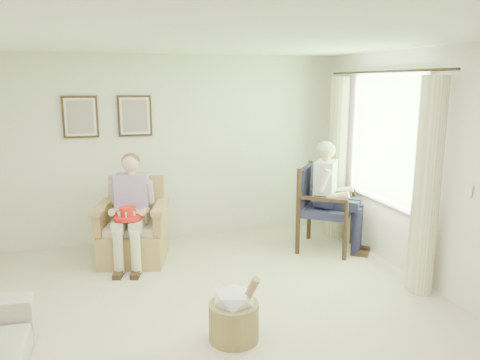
{
  "coord_description": "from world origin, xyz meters",
  "views": [
    {
      "loc": [
        -0.88,
        -3.79,
        2.23
      ],
      "look_at": [
        0.71,
        1.6,
        1.05
      ],
      "focal_mm": 35.0,
      "sensor_mm": 36.0,
      "label": 1
    }
  ],
  "objects_px": {
    "person_dark": "(330,188)",
    "hatbox": "(234,313)",
    "wicker_armchair": "(133,235)",
    "person_wicker": "(132,202)",
    "wood_armchair": "(323,203)",
    "red_hat": "(128,215)"
  },
  "relations": [
    {
      "from": "wicker_armchair",
      "to": "hatbox",
      "type": "bearing_deg",
      "value": -57.11
    },
    {
      "from": "person_wicker",
      "to": "person_dark",
      "type": "height_order",
      "value": "person_dark"
    },
    {
      "from": "hatbox",
      "to": "wicker_armchair",
      "type": "bearing_deg",
      "value": 108.15
    },
    {
      "from": "wicker_armchair",
      "to": "person_wicker",
      "type": "distance_m",
      "value": 0.48
    },
    {
      "from": "person_dark",
      "to": "hatbox",
      "type": "bearing_deg",
      "value": 171.99
    },
    {
      "from": "person_wicker",
      "to": "wood_armchair",
      "type": "bearing_deg",
      "value": 12.85
    },
    {
      "from": "person_wicker",
      "to": "hatbox",
      "type": "height_order",
      "value": "person_wicker"
    },
    {
      "from": "wicker_armchair",
      "to": "red_hat",
      "type": "distance_m",
      "value": 0.5
    },
    {
      "from": "hatbox",
      "to": "person_dark",
      "type": "bearing_deg",
      "value": 44.48
    },
    {
      "from": "person_wicker",
      "to": "red_hat",
      "type": "bearing_deg",
      "value": -93.82
    },
    {
      "from": "wood_armchair",
      "to": "red_hat",
      "type": "height_order",
      "value": "wood_armchair"
    },
    {
      "from": "red_hat",
      "to": "person_wicker",
      "type": "bearing_deg",
      "value": 71.43
    },
    {
      "from": "hatbox",
      "to": "wood_armchair",
      "type": "bearing_deg",
      "value": 47.27
    },
    {
      "from": "wood_armchair",
      "to": "hatbox",
      "type": "distance_m",
      "value": 2.7
    },
    {
      "from": "wicker_armchair",
      "to": "hatbox",
      "type": "xyz_separation_m",
      "value": [
        0.72,
        -2.19,
        -0.08
      ]
    },
    {
      "from": "person_dark",
      "to": "red_hat",
      "type": "relative_size",
      "value": 4.32
    },
    {
      "from": "wood_armchair",
      "to": "red_hat",
      "type": "distance_m",
      "value": 2.61
    },
    {
      "from": "wood_armchair",
      "to": "person_dark",
      "type": "distance_m",
      "value": 0.31
    },
    {
      "from": "wicker_armchair",
      "to": "person_wicker",
      "type": "bearing_deg",
      "value": -75.25
    },
    {
      "from": "wood_armchair",
      "to": "wicker_armchair",
      "type": "bearing_deg",
      "value": 122.51
    },
    {
      "from": "wood_armchair",
      "to": "person_wicker",
      "type": "distance_m",
      "value": 2.54
    },
    {
      "from": "person_dark",
      "to": "red_hat",
      "type": "height_order",
      "value": "person_dark"
    }
  ]
}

